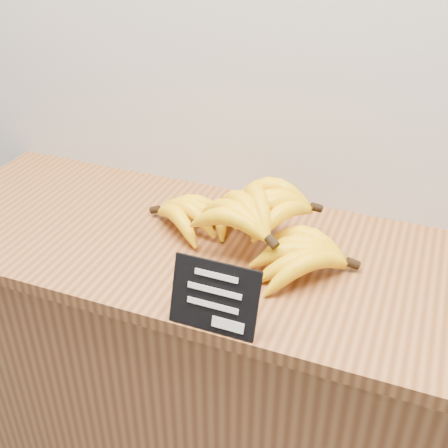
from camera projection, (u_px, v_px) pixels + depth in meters
counter at (231, 397)px, 1.49m from camera, size 1.42×0.50×0.90m
counter_top at (232, 253)px, 1.24m from camera, size 1.49×0.54×0.03m
chalkboard_sign at (214, 297)px, 0.99m from camera, size 0.16×0.05×0.13m
banana_pile at (249, 225)px, 1.20m from camera, size 0.50×0.34×0.13m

